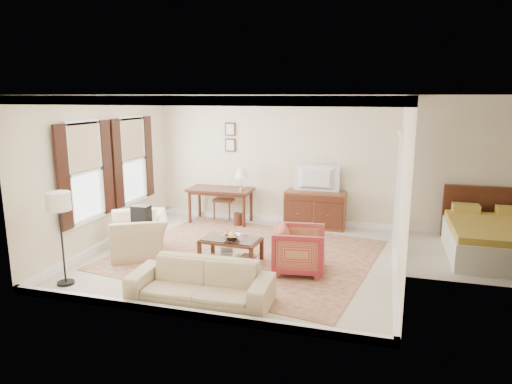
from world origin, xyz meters
The scene contains 21 objects.
room_shell centered at (0.00, 0.00, 2.47)m, with size 5.51×5.01×2.91m.
annex_bedroom centered at (4.49, 1.15, 0.34)m, with size 3.00×2.70×2.90m.
window_front centered at (-2.70, -0.70, 1.55)m, with size 0.12×1.56×1.80m, color #CCB284, non-canonical shape.
window_rear centered at (-2.70, 0.90, 1.55)m, with size 0.12×1.56×1.80m, color #CCB284, non-canonical shape.
doorway centered at (2.71, 1.50, 1.08)m, with size 0.10×1.12×2.25m, color white, non-canonical shape.
rug centered at (0.06, 0.08, 0.01)m, with size 4.47×3.83×0.01m, color maroon.
writing_desk centered at (-1.15, 2.04, 0.69)m, with size 1.46×0.73×0.80m.
desk_chair centered at (-1.18, 2.39, 0.53)m, with size 0.45×0.45×1.05m, color brown, non-canonical shape.
desk_lamp centered at (-0.64, 2.04, 1.05)m, with size 0.32×0.32×0.50m, color silver, non-canonical shape.
framed_prints centered at (-1.05, 2.47, 1.94)m, with size 0.25×0.04×0.68m, color #452013, non-canonical shape.
sideboard centered at (1.01, 2.22, 0.41)m, with size 1.32×0.51×0.81m, color brown.
tv centered at (1.01, 2.20, 1.30)m, with size 0.96×0.55×0.13m, color black.
coffee_table centered at (-0.08, -0.34, 0.33)m, with size 1.06×0.67×0.44m.
fruit_bowl centered at (-0.06, -0.35, 0.49)m, with size 0.42×0.42×0.10m, color silver.
book_a centered at (-0.29, -0.30, 0.17)m, with size 0.28×0.04×0.38m, color brown.
book_b centered at (0.15, -0.45, 0.17)m, with size 0.28×0.03×0.38m, color brown.
striped_armchair centered at (1.17, -0.47, 0.42)m, with size 0.82×0.77×0.85m, color maroon.
club_armchair centered at (-1.83, -0.42, 0.50)m, with size 1.15×0.74×1.00m, color tan.
backpack centered at (-1.78, -0.41, 0.75)m, with size 0.32×0.22×0.40m, color black.
sofa centered at (0.04, -1.99, 0.40)m, with size 2.02×0.59×0.79m, color tan.
floor_lamp centered at (-2.24, -1.98, 1.22)m, with size 0.36×0.36×1.47m.
Camera 1 is at (2.47, -7.57, 2.90)m, focal length 32.00 mm.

